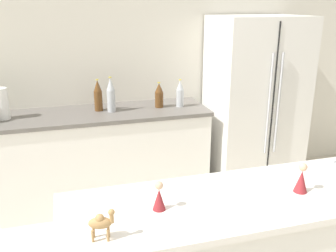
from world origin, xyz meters
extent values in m
cube|color=silver|center=(0.00, 2.73, 1.27)|extent=(8.00, 0.06, 2.55)
cube|color=white|center=(-0.45, 2.40, 0.43)|extent=(2.13, 0.60, 0.86)
cube|color=#66605B|center=(-0.45, 2.40, 0.88)|extent=(2.16, 0.63, 0.03)
cube|color=silver|center=(1.18, 2.34, 0.87)|extent=(0.89, 0.67, 1.74)
cube|color=black|center=(1.18, 2.00, 0.87)|extent=(0.01, 0.01, 1.67)
cylinder|color=#B2B5BA|center=(1.13, 1.99, 0.96)|extent=(0.02, 0.02, 0.96)
cylinder|color=#B2B5BA|center=(1.23, 1.99, 0.96)|extent=(0.02, 0.02, 0.96)
cube|color=silver|center=(0.23, 0.53, 0.92)|extent=(2.04, 0.59, 0.03)
cylinder|color=white|center=(-1.20, 2.41, 1.03)|extent=(0.11, 0.11, 0.27)
cylinder|color=brown|center=(0.19, 2.41, 0.97)|extent=(0.08, 0.08, 0.15)
cone|color=brown|center=(0.19, 2.41, 1.09)|extent=(0.08, 0.08, 0.09)
cylinder|color=gold|center=(0.19, 2.41, 1.14)|extent=(0.03, 0.03, 0.01)
cylinder|color=#B2B7BC|center=(-0.27, 2.39, 1.00)|extent=(0.08, 0.08, 0.20)
cone|color=#B2B7BC|center=(-0.27, 2.39, 1.16)|extent=(0.07, 0.07, 0.11)
cylinder|color=gold|center=(-0.27, 2.39, 1.22)|extent=(0.03, 0.03, 0.01)
cylinder|color=#B2B7BC|center=(0.39, 2.37, 0.98)|extent=(0.07, 0.07, 0.17)
cone|color=#B2B7BC|center=(0.39, 2.37, 1.11)|extent=(0.07, 0.07, 0.09)
cylinder|color=gold|center=(0.39, 2.37, 1.16)|extent=(0.03, 0.03, 0.01)
cylinder|color=brown|center=(-0.38, 2.45, 0.99)|extent=(0.08, 0.08, 0.19)
cone|color=brown|center=(-0.38, 2.45, 1.13)|extent=(0.07, 0.07, 0.10)
cylinder|color=gold|center=(-0.38, 2.45, 1.19)|extent=(0.03, 0.03, 0.01)
ellipsoid|color=#A87F4C|center=(-0.60, 0.37, 1.02)|extent=(0.10, 0.07, 0.05)
sphere|color=#A87F4C|center=(-0.60, 0.37, 1.04)|extent=(0.04, 0.04, 0.04)
cylinder|color=#A87F4C|center=(-0.55, 0.36, 1.04)|extent=(0.02, 0.02, 0.05)
sphere|color=#A87F4C|center=(-0.55, 0.36, 1.06)|extent=(0.03, 0.03, 0.03)
cylinder|color=#A87F4C|center=(-0.56, 0.38, 0.97)|extent=(0.01, 0.01, 0.05)
cylinder|color=#A87F4C|center=(-0.57, 0.35, 0.97)|extent=(0.01, 0.01, 0.05)
cylinder|color=#A87F4C|center=(-0.62, 0.39, 0.97)|extent=(0.01, 0.01, 0.05)
cylinder|color=#A87F4C|center=(-0.63, 0.36, 0.97)|extent=(0.01, 0.01, 0.05)
cone|color=maroon|center=(0.44, 0.50, 1.00)|extent=(0.07, 0.07, 0.12)
sphere|color=tan|center=(0.44, 0.50, 1.08)|extent=(0.04, 0.04, 0.04)
cone|color=maroon|center=(-0.31, 0.53, 0.99)|extent=(0.06, 0.06, 0.11)
sphere|color=tan|center=(-0.31, 0.53, 1.06)|extent=(0.04, 0.04, 0.04)
camera|label=1|loc=(-0.69, -0.97, 1.87)|focal=40.00mm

